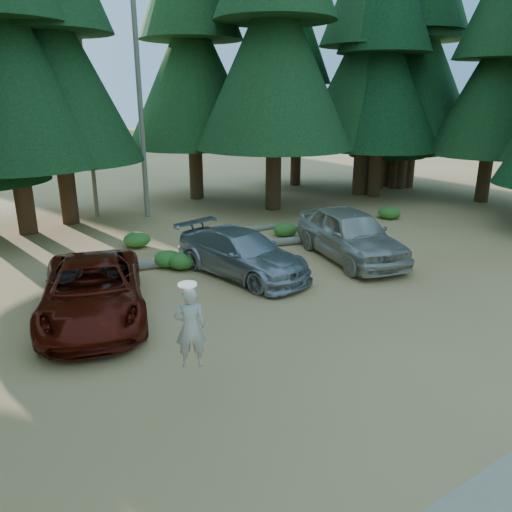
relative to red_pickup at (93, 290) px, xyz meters
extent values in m
plane|color=#B17D4B|center=(4.76, -4.39, -0.77)|extent=(160.00, 160.00, 0.00)
cylinder|color=gray|center=(5.56, 10.11, 5.23)|extent=(0.24, 0.24, 12.00)
cylinder|color=gray|center=(3.56, 11.61, 4.23)|extent=(0.20, 0.20, 10.00)
imported|color=#591107|center=(0.00, 0.00, 0.00)|extent=(4.14, 6.07, 1.54)
imported|color=#9C9FA4|center=(5.03, 0.64, -0.04)|extent=(3.01, 5.37, 1.47)
imported|color=#B2AC9E|center=(9.16, -0.08, 0.14)|extent=(3.34, 5.69, 1.82)
imported|color=beige|center=(0.59, -4.58, 0.63)|extent=(0.71, 0.61, 1.65)
cylinder|color=white|center=(0.59, -4.53, 1.50)|extent=(0.36, 0.36, 0.04)
cylinder|color=gray|center=(1.85, 3.02, -0.60)|extent=(4.77, 1.23, 0.34)
cylinder|color=gray|center=(7.88, 4.88, -0.65)|extent=(3.03, 0.25, 0.25)
cylinder|color=gray|center=(7.96, 2.61, -0.62)|extent=(4.67, 1.61, 0.31)
ellipsoid|color=#326D20|center=(0.83, 2.24, -0.47)|extent=(1.09, 1.09, 0.60)
ellipsoid|color=#326D20|center=(3.33, 2.74, -0.50)|extent=(1.00, 1.00, 0.55)
ellipsoid|color=#326D20|center=(3.65, 2.26, -0.49)|extent=(1.01, 1.01, 0.55)
ellipsoid|color=#326D20|center=(3.31, 5.58, -0.48)|extent=(1.04, 1.04, 0.57)
ellipsoid|color=#326D20|center=(5.74, 2.52, -0.53)|extent=(0.88, 0.88, 0.48)
ellipsoid|color=#326D20|center=(9.04, 3.61, -0.50)|extent=(1.00, 1.00, 0.55)
ellipsoid|color=#326D20|center=(15.03, 3.33, -0.48)|extent=(1.06, 1.06, 0.58)
camera|label=1|loc=(-3.17, -12.52, 4.90)|focal=35.00mm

